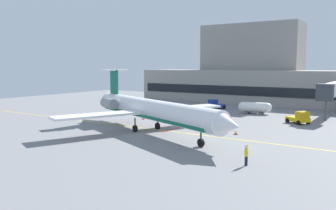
{
  "coord_description": "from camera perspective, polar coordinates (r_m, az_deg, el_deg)",
  "views": [
    {
      "loc": [
        29.21,
        -35.4,
        8.84
      ],
      "look_at": [
        0.57,
        8.12,
        3.0
      ],
      "focal_mm": 37.51,
      "sensor_mm": 36.0,
      "label": 1
    }
  ],
  "objects": [
    {
      "name": "safety_cone_alpha",
      "position": [
        46.33,
        10.96,
        -4.41
      ],
      "size": [
        0.47,
        0.47,
        0.55
      ],
      "color": "orange",
      "rests_on": "ground"
    },
    {
      "name": "regional_jet",
      "position": [
        47.26,
        -3.04,
        -0.74
      ],
      "size": [
        31.27,
        24.49,
        8.25
      ],
      "color": "white",
      "rests_on": "ground"
    },
    {
      "name": "pushback_tractor",
      "position": [
        57.23,
        20.55,
        -1.98
      ],
      "size": [
        3.84,
        3.47,
        1.96
      ],
      "color": "#E5B20C",
      "rests_on": "ground"
    },
    {
      "name": "jet_bridge_west",
      "position": [
        66.99,
        25.08,
        2.19
      ],
      "size": [
        2.4,
        17.04,
        6.02
      ],
      "color": "silver",
      "rests_on": "ground"
    },
    {
      "name": "safety_cone_bravo",
      "position": [
        58.43,
        -4.01,
        -2.08
      ],
      "size": [
        0.47,
        0.47,
        0.55
      ],
      "color": "orange",
      "rests_on": "ground"
    },
    {
      "name": "belt_loader",
      "position": [
        76.67,
        -7.38,
        0.43
      ],
      "size": [
        4.49,
        3.47,
        2.05
      ],
      "color": "#1E4CB2",
      "rests_on": "ground"
    },
    {
      "name": "fuel_tank",
      "position": [
        66.53,
        13.91,
        -0.36
      ],
      "size": [
        6.01,
        2.63,
        2.17
      ],
      "color": "white",
      "rests_on": "ground"
    },
    {
      "name": "terminal_building",
      "position": [
        87.27,
        14.82,
        4.69
      ],
      "size": [
        61.77,
        14.21,
        19.01
      ],
      "color": "gray",
      "rests_on": "ground"
    },
    {
      "name": "ground",
      "position": [
        46.75,
        -6.08,
        -4.6
      ],
      "size": [
        120.0,
        120.0,
        0.11
      ],
      "color": "slate"
    },
    {
      "name": "baggage_tug",
      "position": [
        72.1,
        7.69,
        0.04
      ],
      "size": [
        2.81,
        4.21,
        2.03
      ],
      "color": "#19389E",
      "rests_on": "ground"
    },
    {
      "name": "marshaller",
      "position": [
        32.16,
        12.6,
        -7.99
      ],
      "size": [
        0.34,
        0.83,
        1.86
      ],
      "color": "#191E33",
      "rests_on": "ground"
    }
  ]
}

